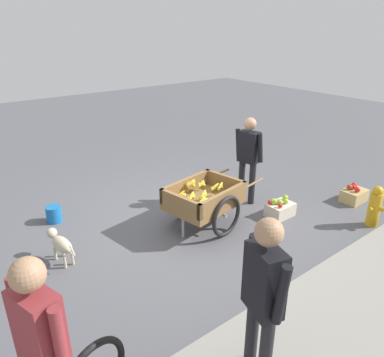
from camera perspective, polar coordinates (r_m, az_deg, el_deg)
name	(u,v)px	position (r m, az deg, el deg)	size (l,w,h in m)	color
ground_plane	(184,219)	(6.01, -1.17, -6.31)	(24.00, 24.00, 0.00)	#56565B
fruit_cart	(204,200)	(5.63, 1.85, -3.39)	(1.76, 1.06, 0.73)	olive
vendor_person	(248,154)	(6.31, 8.76, 3.85)	(0.26, 0.57, 1.52)	black
cyclist_person	(42,343)	(2.82, -22.26, -22.56)	(0.29, 0.55, 1.66)	black
dog	(61,243)	(5.19, -19.72, -9.46)	(0.23, 0.67, 0.40)	beige
fire_hydrant	(375,206)	(6.34, 26.49, -3.88)	(0.25, 0.25, 0.67)	gold
plastic_bucket	(54,214)	(6.28, -20.64, -5.18)	(0.24, 0.24, 0.26)	#1966B2
apple_crate	(280,209)	(6.22, 13.48, -4.56)	(0.44, 0.32, 0.32)	beige
mixed_fruit_crate	(354,195)	(7.14, 23.82, -2.30)	(0.44, 0.32, 0.32)	tan
bystander_person	(263,292)	(3.07, 11.01, -16.94)	(0.28, 0.55, 1.64)	black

